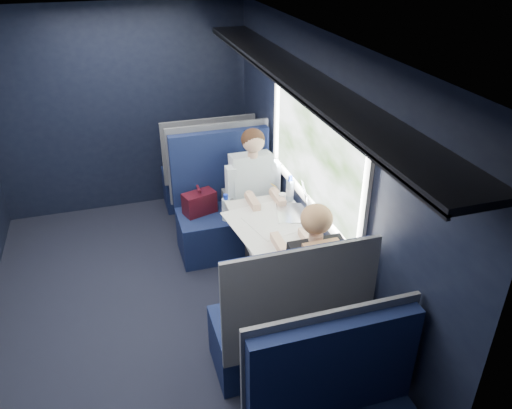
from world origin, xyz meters
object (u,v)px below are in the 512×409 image
object	(u,v)px
laptop	(298,206)
table	(271,232)
bottle_small	(290,190)
man	(255,189)
seat_row_front	(207,174)
cup	(282,198)
woman	(310,272)
seat_bay_near	(225,211)
seat_bay_far	(285,327)

from	to	relation	value
laptop	table	bearing A→B (deg)	-160.27
table	bottle_small	bearing A→B (deg)	49.68
man	laptop	bearing A→B (deg)	-69.94
seat_row_front	cup	size ratio (longest dim) A/B	13.40
table	man	bearing A→B (deg)	84.48
bottle_small	table	bearing A→B (deg)	-130.32
woman	bottle_small	world-z (taller)	woman
woman	seat_bay_near	bearing A→B (deg)	99.32
man	woman	distance (m)	1.41
man	bottle_small	distance (m)	0.44
seat_bay_near	bottle_small	xyz separation A→B (m)	(0.49, -0.52, 0.43)
seat_bay_far	bottle_small	distance (m)	1.39
seat_row_front	bottle_small	world-z (taller)	seat_row_front
table	laptop	world-z (taller)	laptop
man	laptop	size ratio (longest dim) A/B	3.32
bottle_small	woman	bearing A→B (deg)	-102.27
seat_bay_near	bottle_small	bearing A→B (deg)	-46.89
woman	cup	xyz separation A→B (m)	(0.15, 1.04, 0.06)
laptop	bottle_small	size ratio (longest dim) A/B	1.63
table	seat_row_front	xyz separation A→B (m)	(-0.18, 1.80, -0.25)
seat_bay_near	seat_row_front	bearing A→B (deg)	89.42
table	seat_row_front	size ratio (longest dim) A/B	0.86
table	seat_bay_far	world-z (taller)	seat_bay_far
bottle_small	seat_row_front	bearing A→B (deg)	108.37
woman	cup	bearing A→B (deg)	81.71
laptop	bottle_small	bearing A→B (deg)	87.18
cup	seat_bay_near	bearing A→B (deg)	127.10
seat_bay_far	man	size ratio (longest dim) A/B	0.95
table	seat_bay_near	bearing A→B (deg)	102.39
laptop	bottle_small	distance (m)	0.25
bottle_small	cup	distance (m)	0.10
man	bottle_small	xyz separation A→B (m)	(0.23, -0.35, 0.13)
seat_bay_far	cup	bearing A→B (deg)	71.59
seat_bay_near	seat_bay_far	distance (m)	1.75
table	seat_bay_near	size ratio (longest dim) A/B	0.79
seat_row_front	woman	distance (m)	2.54
man	cup	bearing A→B (deg)	-67.68
laptop	woman	bearing A→B (deg)	-105.05
seat_row_front	man	xyz separation A→B (m)	(0.25, -1.10, 0.31)
table	woman	size ratio (longest dim) A/B	0.76
woman	table	bearing A→B (deg)	95.45
man	laptop	distance (m)	0.64
man	seat_bay_near	bearing A→B (deg)	146.05
seat_bay_far	laptop	xyz separation A→B (m)	(0.47, 0.98, 0.40)
seat_bay_near	table	bearing A→B (deg)	-77.61
seat_row_front	woman	world-z (taller)	woman
man	cup	size ratio (longest dim) A/B	15.27
bottle_small	cup	bearing A→B (deg)	-165.76
seat_bay_far	woman	size ratio (longest dim) A/B	0.95
laptop	cup	xyz separation A→B (m)	(-0.07, 0.23, -0.03)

